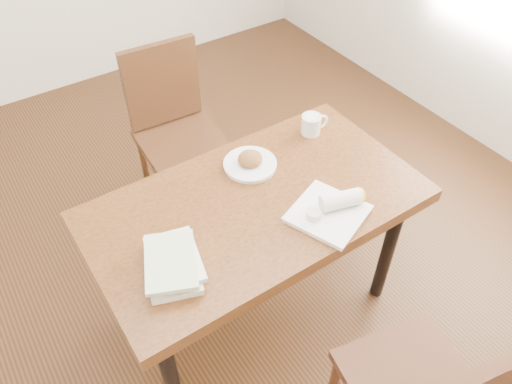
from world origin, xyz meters
TOP-DOWN VIEW (x-y plane):
  - ground at (0.00, 0.00)m, footprint 4.00×5.00m
  - table at (0.00, 0.00)m, footprint 1.31×0.73m
  - chair_far at (0.07, 0.89)m, footprint 0.44×0.44m
  - plate_scone at (0.09, 0.18)m, footprint 0.23×0.23m
  - coffee_mug at (0.45, 0.22)m, footprint 0.13×0.09m
  - plate_burrito at (0.20, -0.22)m, footprint 0.33×0.33m
  - book_stack at (-0.42, -0.12)m, footprint 0.26×0.30m

SIDE VIEW (x-z plane):
  - ground at x=0.00m, z-range -0.01..0.00m
  - chair_far at x=0.07m, z-range 0.07..1.03m
  - table at x=0.00m, z-range 0.29..1.04m
  - plate_scone at x=0.09m, z-range 0.74..0.81m
  - plate_burrito at x=0.20m, z-range 0.73..0.82m
  - book_stack at x=-0.42m, z-range 0.75..0.82m
  - coffee_mug at x=0.45m, z-range 0.75..0.84m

